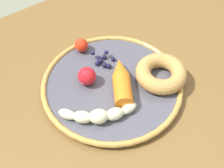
{
  "coord_description": "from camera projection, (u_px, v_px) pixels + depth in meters",
  "views": [
    {
      "loc": [
        -0.28,
        -0.31,
        1.26
      ],
      "look_at": [
        -0.04,
        0.03,
        0.75
      ],
      "focal_mm": 49.1,
      "sensor_mm": 36.0,
      "label": 1
    }
  ],
  "objects": [
    {
      "name": "dining_table",
      "position": [
        131.0,
        111.0,
        0.74
      ],
      "size": [
        1.13,
        0.79,
        0.74
      ],
      "color": "brown",
      "rests_on": "ground_plane"
    },
    {
      "name": "donut",
      "position": [
        161.0,
        73.0,
        0.66
      ],
      "size": [
        0.15,
        0.15,
        0.03
      ],
      "primitive_type": "torus",
      "rotation": [
        0.0,
        0.0,
        0.57
      ],
      "color": "#B38643",
      "rests_on": "plate"
    },
    {
      "name": "tomato_near",
      "position": [
        87.0,
        76.0,
        0.65
      ],
      "size": [
        0.04,
        0.04,
        0.04
      ],
      "primitive_type": "sphere",
      "color": "red",
      "rests_on": "plate"
    },
    {
      "name": "blueberry_pile",
      "position": [
        103.0,
        60.0,
        0.7
      ],
      "size": [
        0.05,
        0.06,
        0.02
      ],
      "color": "#191638",
      "rests_on": "plate"
    },
    {
      "name": "plate",
      "position": [
        112.0,
        85.0,
        0.66
      ],
      "size": [
        0.31,
        0.31,
        0.02
      ],
      "color": "#494851",
      "rests_on": "dining_table"
    },
    {
      "name": "banana",
      "position": [
        99.0,
        115.0,
        0.59
      ],
      "size": [
        0.14,
        0.09,
        0.03
      ],
      "color": "beige",
      "rests_on": "plate"
    },
    {
      "name": "tomato_mid",
      "position": [
        81.0,
        45.0,
        0.71
      ],
      "size": [
        0.03,
        0.03,
        0.03
      ],
      "primitive_type": "sphere",
      "color": "red",
      "rests_on": "plate"
    },
    {
      "name": "carrot_orange",
      "position": [
        121.0,
        80.0,
        0.64
      ],
      "size": [
        0.1,
        0.12,
        0.04
      ],
      "color": "orange",
      "rests_on": "plate"
    }
  ]
}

